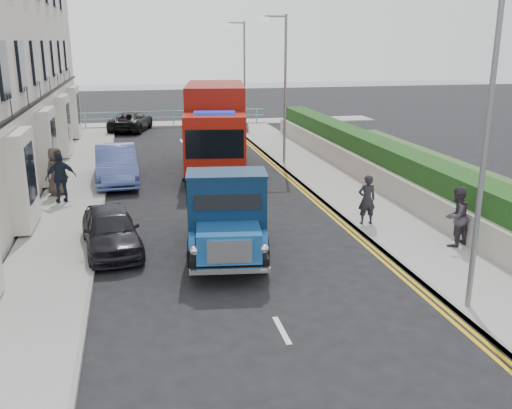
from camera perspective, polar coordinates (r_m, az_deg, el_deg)
The scene contains 21 objects.
ground at distance 13.97m, azimuth 0.50°, elevation -8.64°, with size 120.00×120.00×0.00m, color black.
pavement_west at distance 22.28m, azimuth -17.93°, elevation 0.23°, with size 2.40×38.00×0.12m, color gray.
pavement_east at distance 23.58m, azimuth 8.31°, elevation 1.71°, with size 2.60×38.00×0.12m, color gray.
promenade at distance 41.87m, azimuth -8.31°, elevation 7.97°, with size 30.00×2.50×0.12m, color gray.
sea_plane at distance 72.67m, azimuth -10.12°, elevation 11.22°, with size 120.00×120.00×0.00m, color slate.
garden_east at distance 24.11m, azimuth 12.66°, elevation 3.85°, with size 1.45×28.00×1.75m.
seafront_railing at distance 41.01m, azimuth -8.25°, elevation 8.54°, with size 13.00×0.08×1.11m.
lamp_near at distance 12.64m, azimuth 21.62°, elevation 6.56°, with size 1.23×0.18×7.00m.
lamp_mid at distance 27.35m, azimuth 2.69°, elevation 12.19°, with size 1.23×0.18×7.00m.
lamp_far at distance 37.09m, azimuth -1.35°, elevation 13.22°, with size 1.23×0.18×7.00m.
bedford_lorry at distance 15.50m, azimuth -2.93°, elevation -1.59°, with size 2.71×5.46×2.49m.
red_lorry at distance 26.23m, azimuth -4.05°, elevation 7.81°, with size 3.66×7.79×3.93m.
parked_car_front at distance 16.83m, azimuth -14.32°, elevation -2.45°, with size 1.51×3.76×1.28m, color black.
parked_car_mid at distance 24.91m, azimuth -13.80°, elevation 3.89°, with size 1.66×4.76×1.57m, color #5366B2.
parked_car_rear at distance 26.09m, azimuth -13.72°, elevation 4.04°, with size 1.71×4.20×1.22m, color #B5B6BA.
seafront_car_left at distance 39.45m, azimuth -12.40°, elevation 8.13°, with size 2.14×4.65×1.29m, color black.
seafront_car_right at distance 38.78m, azimuth -2.75°, elevation 8.50°, with size 1.76×4.38×1.49m, color #AAABAE.
pedestrian_east_near at distance 18.63m, azimuth 11.02°, elevation 0.49°, with size 0.59×0.39×1.62m, color black.
pedestrian_east_far at distance 17.29m, azimuth 19.38°, elevation -1.12°, with size 0.85×0.67×1.76m, color #39323D.
pedestrian_west_near at distance 21.92m, azimuth -18.93°, elevation 2.57°, with size 1.09×0.45×1.86m, color #19212E.
pedestrian_west_far at distance 23.06m, azimuth -19.37°, elevation 3.16°, with size 0.91×0.59×1.86m, color #443931.
Camera 1 is at (-2.79, -12.38, 5.84)m, focal length 40.00 mm.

